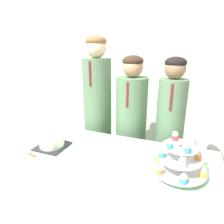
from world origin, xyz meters
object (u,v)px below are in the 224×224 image
at_px(student_2, 169,138).
at_px(cupcake_stand, 179,158).
at_px(round_cake, 52,141).
at_px(cake_knife, 37,157).
at_px(student_1, 131,134).
at_px(student_0, 98,120).

bearing_deg(student_2, cupcake_stand, -79.85).
xyz_separation_m(round_cake, cupcake_stand, (0.93, -0.02, 0.06)).
xyz_separation_m(cake_knife, student_1, (0.46, 0.78, -0.07)).
bearing_deg(round_cake, student_2, 36.57).
bearing_deg(student_2, round_cake, -143.43).
relative_size(student_0, student_1, 1.12).
relative_size(cupcake_stand, student_0, 0.21).
distance_m(cake_knife, student_1, 0.90).
bearing_deg(cake_knife, student_0, 95.24).
xyz_separation_m(cupcake_stand, student_0, (-0.82, 0.62, -0.08)).
bearing_deg(cupcake_stand, student_2, 100.15).
relative_size(round_cake, student_2, 0.16).
xyz_separation_m(cake_knife, cupcake_stand, (0.93, 0.15, 0.11)).
bearing_deg(student_2, student_0, 180.00).
xyz_separation_m(round_cake, student_1, (0.46, 0.60, -0.12)).
xyz_separation_m(round_cake, cake_knife, (-0.00, -0.17, -0.05)).
bearing_deg(student_0, round_cake, -99.95).
height_order(round_cake, student_1, student_1).
relative_size(student_1, student_2, 1.00).
height_order(round_cake, cupcake_stand, cupcake_stand).
relative_size(cake_knife, student_2, 0.21).
distance_m(cupcake_stand, student_1, 0.80).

